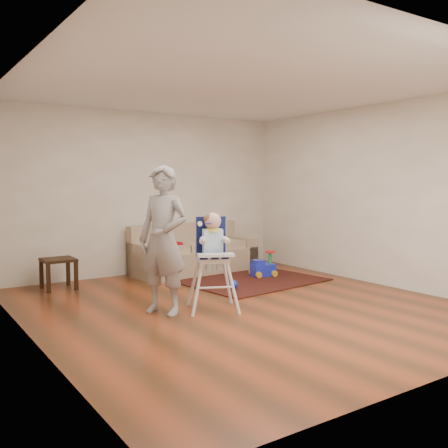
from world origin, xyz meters
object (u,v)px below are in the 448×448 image
side_table (59,274)px  adult (163,240)px  ride_on_toy (263,263)px  toy_ball (233,285)px  high_chair (213,263)px  sofa (195,249)px

side_table → adult: bearing=-71.9°
ride_on_toy → toy_ball: size_ratio=3.03×
ride_on_toy → high_chair: bearing=-133.2°
high_chair → adult: bearing=-174.2°
sofa → high_chair: size_ratio=1.82×
sofa → ride_on_toy: bearing=-55.8°
ride_on_toy → high_chair: high_chair is taller
side_table → high_chair: bearing=-61.1°
sofa → toy_ball: bearing=-102.9°
high_chair → toy_ball: bearing=66.7°
sofa → side_table: 2.30m
side_table → adult: 2.23m
sofa → ride_on_toy: (0.73, -0.96, -0.19)m
ride_on_toy → high_chair: (-1.80, -1.30, 0.35)m
side_table → toy_ball: side_table is taller
toy_ball → adult: 1.68m
adult → toy_ball: bearing=82.0°
side_table → adult: (0.66, -2.03, 0.65)m
toy_ball → ride_on_toy: bearing=29.7°
sofa → toy_ball: size_ratio=16.00×
toy_ball → high_chair: (-0.81, -0.74, 0.49)m
toy_ball → high_chair: bearing=-137.8°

